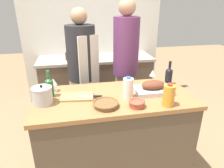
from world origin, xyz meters
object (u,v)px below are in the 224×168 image
object	(u,v)px
condiment_bottle_tall	(79,53)
person_cook_guest	(126,63)
wine_glass_right	(53,82)
wicker_basket	(106,104)
juice_jug	(169,96)
wine_bottle_green	(50,87)
cutting_board	(77,97)
roasting_pan	(153,88)
milk_jug	(128,88)
condiment_bottle_short	(67,56)
mixing_bowl	(137,103)
stock_pot	(42,96)
wine_glass_left	(153,73)
person_cook_aproned	(82,70)
knife_chef	(91,96)
wine_bottle_dark	(169,76)

from	to	relation	value
condiment_bottle_tall	person_cook_guest	bearing A→B (deg)	-54.37
wine_glass_right	wicker_basket	bearing A→B (deg)	-42.71
juice_jug	wine_bottle_green	distance (m)	1.09
cutting_board	condiment_bottle_tall	xyz separation A→B (m)	(0.09, 1.50, 0.07)
roasting_pan	milk_jug	distance (m)	0.30
condiment_bottle_short	mixing_bowl	bearing A→B (deg)	-69.72
wicker_basket	stock_pot	bearing A→B (deg)	163.26
wicker_basket	juice_jug	size ratio (longest dim) A/B	1.09
milk_jug	wine_glass_left	distance (m)	0.51
milk_jug	wine_bottle_green	distance (m)	0.74
mixing_bowl	wine_glass_left	distance (m)	0.63
cutting_board	person_cook_aproned	distance (m)	0.75
condiment_bottle_tall	stock_pot	bearing A→B (deg)	-103.96
roasting_pan	person_cook_guest	bearing A→B (deg)	96.96
roasting_pan	cutting_board	xyz separation A→B (m)	(-0.75, 0.03, -0.04)
knife_chef	condiment_bottle_short	size ratio (longest dim) A/B	1.69
juice_jug	wine_bottle_dark	xyz separation A→B (m)	(0.22, 0.45, 0.01)
wine_glass_left	person_cook_aproned	bearing A→B (deg)	146.18
mixing_bowl	wine_bottle_green	bearing A→B (deg)	154.43
wine_bottle_dark	wine_glass_right	size ratio (longest dim) A/B	1.91
stock_pot	milk_jug	distance (m)	0.77
mixing_bowl	condiment_bottle_short	size ratio (longest dim) A/B	1.07
cutting_board	knife_chef	world-z (taller)	knife_chef
stock_pot	knife_chef	xyz separation A→B (m)	(0.43, 0.03, -0.06)
person_cook_guest	wine_glass_left	bearing A→B (deg)	-52.96
juice_jug	milk_jug	world-z (taller)	milk_jug
roasting_pan	condiment_bottle_tall	xyz separation A→B (m)	(-0.66, 1.53, 0.03)
cutting_board	juice_jug	bearing A→B (deg)	-22.01
stock_pot	condiment_bottle_tall	xyz separation A→B (m)	(0.39, 1.56, -0.00)
milk_jug	condiment_bottle_tall	size ratio (longest dim) A/B	1.33
cutting_board	juice_jug	xyz separation A→B (m)	(0.77, -0.31, 0.09)
roasting_pan	wine_glass_left	size ratio (longest dim) A/B	2.64
knife_chef	wicker_basket	bearing A→B (deg)	-60.34
cutting_board	stock_pot	bearing A→B (deg)	-167.59
person_cook_guest	wine_bottle_dark	bearing A→B (deg)	-45.09
mixing_bowl	wine_glass_left	size ratio (longest dim) A/B	1.01
cutting_board	person_cook_aproned	size ratio (longest dim) A/B	0.19
person_cook_aproned	knife_chef	bearing A→B (deg)	-116.14
wine_bottle_dark	stock_pot	bearing A→B (deg)	-171.17
mixing_bowl	milk_jug	distance (m)	0.19
cutting_board	person_cook_aproned	bearing A→B (deg)	82.60
wine_bottle_green	knife_chef	bearing A→B (deg)	-16.68
milk_jug	wine_bottle_dark	bearing A→B (deg)	24.59
cutting_board	mixing_bowl	xyz separation A→B (m)	(0.50, -0.28, 0.03)
mixing_bowl	wine_bottle_green	size ratio (longest dim) A/B	0.55
wine_bottle_green	person_cook_guest	bearing A→B (deg)	34.65
roasting_pan	juice_jug	xyz separation A→B (m)	(0.02, -0.29, 0.05)
milk_jug	wine_glass_right	bearing A→B (deg)	156.52
wine_glass_left	person_cook_aproned	distance (m)	0.91
cutting_board	wine_bottle_dark	world-z (taller)	wine_bottle_dark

